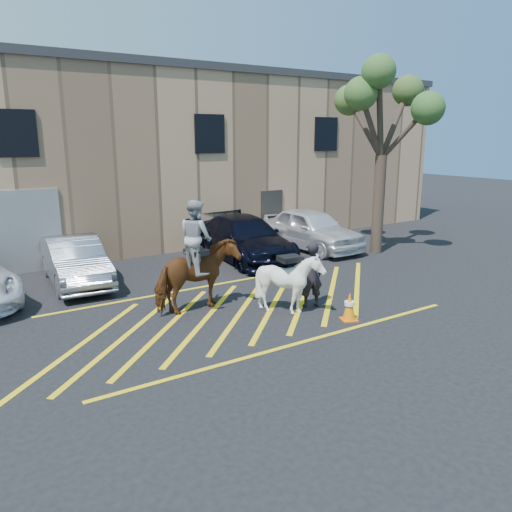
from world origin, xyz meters
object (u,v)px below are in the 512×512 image
car_silver_sedan (75,261)px  saddled_white (290,282)px  traffic_cone (349,306)px  car_white_suv (311,229)px  handler (311,275)px  tree (384,104)px  mounted_bay (197,267)px  car_blue_suv (245,238)px

car_silver_sedan → saddled_white: 7.02m
traffic_cone → car_silver_sedan: bearing=125.3°
car_white_suv → handler: 7.17m
car_silver_sedan → tree: tree is taller
tree → saddled_white: bearing=-152.2°
mounted_bay → tree: size_ratio=0.41×
car_blue_suv → car_white_suv: (3.15, 0.00, 0.04)m
car_silver_sedan → saddled_white: (4.01, -5.76, 0.10)m
car_silver_sedan → car_blue_suv: 6.17m
car_white_suv → car_blue_suv: bearing=178.1°
car_blue_suv → traffic_cone: 7.02m
traffic_cone → tree: 9.52m
car_blue_suv → handler: size_ratio=3.04×
car_white_suv → handler: (-4.53, -5.56, 0.07)m
mounted_bay → tree: bearing=14.3°
car_silver_sedan → car_white_suv: car_white_suv is taller
mounted_bay → tree: 10.32m
car_silver_sedan → car_blue_suv: size_ratio=0.81×
car_white_suv → tree: (1.76, -1.92, 4.86)m
car_white_suv → handler: bearing=-131.2°
traffic_cone → mounted_bay: bearing=137.0°
handler → saddled_white: bearing=26.6°
car_white_suv → handler: handler is taller
car_silver_sedan → car_white_suv: (9.33, -0.11, 0.10)m
handler → traffic_cone: size_ratio=2.46×
mounted_bay → traffic_cone: (2.88, -2.69, -0.83)m
car_white_suv → tree: 5.52m
car_blue_suv → tree: tree is taller
handler → car_white_suv: bearing=-109.6°
handler → car_blue_suv: bearing=-84.3°
saddled_white → handler: bearing=7.1°
handler → tree: size_ratio=0.25×
car_silver_sedan → traffic_cone: bearing=-51.5°
mounted_bay → saddled_white: 2.44m
car_blue_suv → traffic_cone: bearing=-93.8°
mounted_bay → saddled_white: (1.94, -1.44, -0.37)m
car_white_suv → handler: size_ratio=2.71×
traffic_cone → tree: tree is taller
car_silver_sedan → car_white_suv: bearing=2.5°
car_blue_suv → car_silver_sedan: bearing=-174.9°
mounted_bay → handler: bearing=-26.3°
handler → tree: (6.29, 3.64, 4.80)m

